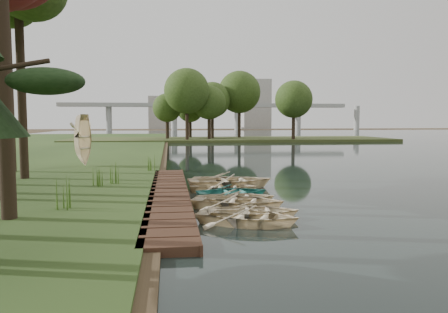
{
  "coord_description": "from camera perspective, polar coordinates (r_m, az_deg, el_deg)",
  "views": [
    {
      "loc": [
        -1.57,
        -18.09,
        3.28
      ],
      "look_at": [
        0.9,
        1.62,
        1.62
      ],
      "focal_mm": 35.0,
      "sensor_mm": 36.0,
      "label": 1
    }
  ],
  "objects": [
    {
      "name": "rowboat_0",
      "position": [
        13.62,
        3.11,
        -7.53
      ],
      "size": [
        3.83,
        3.39,
        0.66
      ],
      "primitive_type": "imported",
      "rotation": [
        0.0,
        0.0,
        1.14
      ],
      "color": "beige",
      "rests_on": "water"
    },
    {
      "name": "reeds_2",
      "position": [
        21.17,
        -14.29,
        -2.03
      ],
      "size": [
        0.6,
        0.6,
        1.05
      ],
      "primitive_type": "cone",
      "color": "#3F661E",
      "rests_on": "bank"
    },
    {
      "name": "rowboat_3",
      "position": [
        16.85,
        1.63,
        -5.19
      ],
      "size": [
        3.04,
        2.18,
        0.63
      ],
      "primitive_type": "imported",
      "rotation": [
        0.0,
        0.0,
        1.58
      ],
      "color": "beige",
      "rests_on": "water"
    },
    {
      "name": "far_trees",
      "position": [
        68.45,
        -1.93,
        7.4
      ],
      "size": [
        45.6,
        5.6,
        8.8
      ],
      "color": "black",
      "rests_on": "peninsula"
    },
    {
      "name": "building_b",
      "position": [
        163.15,
        -8.39,
        5.67
      ],
      "size": [
        8.0,
        8.0,
        12.0
      ],
      "primitive_type": "cube",
      "color": "#A5A5A0",
      "rests_on": "ground"
    },
    {
      "name": "stored_rowboat",
      "position": [
        29.81,
        -17.77,
        -0.52
      ],
      "size": [
        3.99,
        3.42,
        0.7
      ],
      "primitive_type": "imported",
      "rotation": [
        3.14,
        0.0,
        1.21
      ],
      "color": "beige",
      "rests_on": "bank"
    },
    {
      "name": "rowboat_2",
      "position": [
        15.97,
        1.84,
        -5.62
      ],
      "size": [
        3.96,
        3.36,
        0.7
      ],
      "primitive_type": "imported",
      "rotation": [
        0.0,
        0.0,
        1.24
      ],
      "color": "beige",
      "rests_on": "water"
    },
    {
      "name": "rowboat_1",
      "position": [
        14.4,
        3.86,
        -6.93
      ],
      "size": [
        3.24,
        2.49,
        0.62
      ],
      "primitive_type": "imported",
      "rotation": [
        0.0,
        0.0,
        1.45
      ],
      "color": "beige",
      "rests_on": "water"
    },
    {
      "name": "rowboat_6",
      "position": [
        20.74,
        0.86,
        -3.02
      ],
      "size": [
        4.21,
        3.14,
        0.83
      ],
      "primitive_type": "imported",
      "rotation": [
        0.0,
        0.0,
        1.64
      ],
      "color": "beige",
      "rests_on": "water"
    },
    {
      "name": "rowboat_4",
      "position": [
        18.16,
        1.13,
        -4.48
      ],
      "size": [
        3.22,
        2.48,
        0.62
      ],
      "primitive_type": "imported",
      "rotation": [
        0.0,
        0.0,
        1.7
      ],
      "color": "teal",
      "rests_on": "water"
    },
    {
      "name": "boardwalk",
      "position": [
        18.36,
        -7.17,
        -5.08
      ],
      "size": [
        1.6,
        16.0,
        0.3
      ],
      "primitive_type": "cube",
      "color": "#3B2317",
      "rests_on": "ground"
    },
    {
      "name": "building_a",
      "position": [
        161.31,
        4.18,
        6.79
      ],
      "size": [
        10.0,
        8.0,
        18.0
      ],
      "primitive_type": "cube",
      "color": "#A5A5A0",
      "rests_on": "ground"
    },
    {
      "name": "reeds_1",
      "position": [
        20.57,
        -16.25,
        -2.53
      ],
      "size": [
        0.6,
        0.6,
        0.86
      ],
      "primitive_type": "cone",
      "color": "#3F661E",
      "rests_on": "bank"
    },
    {
      "name": "reeds_3",
      "position": [
        26.23,
        -9.37,
        -0.81
      ],
      "size": [
        0.6,
        0.6,
        0.91
      ],
      "primitive_type": "cone",
      "color": "#3F661E",
      "rests_on": "bank"
    },
    {
      "name": "rowboat_5",
      "position": [
        19.6,
        -0.02,
        -3.79
      ],
      "size": [
        3.42,
        2.78,
        0.62
      ],
      "primitive_type": "imported",
      "rotation": [
        0.0,
        0.0,
        1.34
      ],
      "color": "beige",
      "rests_on": "water"
    },
    {
      "name": "rowboat_7",
      "position": [
        22.07,
        -0.34,
        -2.83
      ],
      "size": [
        3.42,
        2.81,
        0.62
      ],
      "primitive_type": "imported",
      "rotation": [
        0.0,
        0.0,
        1.32
      ],
      "color": "beige",
      "rests_on": "water"
    },
    {
      "name": "ground",
      "position": [
        18.45,
        -2.17,
        -5.47
      ],
      "size": [
        300.0,
        300.0,
        0.0
      ],
      "primitive_type": "plane",
      "color": "#3D2F1D"
    },
    {
      "name": "peninsula",
      "position": [
        68.83,
        0.85,
        2.23
      ],
      "size": [
        50.0,
        14.0,
        0.45
      ],
      "primitive_type": "cube",
      "color": "#3A441E",
      "rests_on": "ground"
    },
    {
      "name": "reeds_0",
      "position": [
        15.59,
        -20.5,
        -4.54
      ],
      "size": [
        0.6,
        0.6,
        1.08
      ],
      "primitive_type": "cone",
      "color": "#3F661E",
      "rests_on": "bank"
    },
    {
      "name": "bridge",
      "position": [
        138.84,
        -1.41,
        6.33
      ],
      "size": [
        95.9,
        4.0,
        8.6
      ],
      "color": "#A5A5A0",
      "rests_on": "ground"
    }
  ]
}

